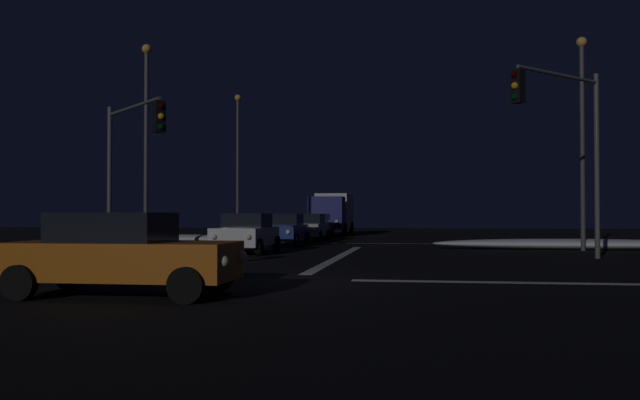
# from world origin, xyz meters

# --- Properties ---
(ground) EXTENTS (120.00, 120.00, 0.10)m
(ground) POSITION_xyz_m (0.00, 0.00, -0.05)
(ground) COLOR black
(stop_line_north) EXTENTS (0.35, 14.75, 0.01)m
(stop_line_north) POSITION_xyz_m (0.00, 8.59, 0.00)
(stop_line_north) COLOR white
(stop_line_north) RESTS_ON ground
(centre_line_ns) EXTENTS (22.00, 0.15, 0.01)m
(centre_line_ns) POSITION_xyz_m (0.00, 20.19, 0.00)
(centre_line_ns) COLOR yellow
(centre_line_ns) RESTS_ON ground
(snow_bank_left_curb) EXTENTS (6.07, 1.50, 0.47)m
(snow_bank_left_curb) POSITION_xyz_m (-9.39, 18.73, 0.24)
(snow_bank_left_curb) COLOR white
(snow_bank_left_curb) RESTS_ON ground
(snow_bank_right_curb) EXTENTS (11.95, 1.50, 0.47)m
(snow_bank_right_curb) POSITION_xyz_m (9.39, 15.00, 0.24)
(snow_bank_right_curb) COLOR white
(snow_bank_right_curb) RESTS_ON ground
(sedan_white) EXTENTS (2.02, 4.33, 1.57)m
(sedan_white) POSITION_xyz_m (-3.91, 10.36, 0.80)
(sedan_white) COLOR silver
(sedan_white) RESTS_ON ground
(sedan_blue) EXTENTS (2.02, 4.33, 1.57)m
(sedan_blue) POSITION_xyz_m (-3.75, 17.00, 0.80)
(sedan_blue) COLOR navy
(sedan_blue) RESTS_ON ground
(sedan_silver) EXTENTS (2.02, 4.33, 1.57)m
(sedan_silver) POSITION_xyz_m (-3.41, 22.36, 0.80)
(sedan_silver) COLOR #B7B7BC
(sedan_silver) RESTS_ON ground
(sedan_red) EXTENTS (2.02, 4.33, 1.57)m
(sedan_red) POSITION_xyz_m (-3.81, 27.68, 0.80)
(sedan_red) COLOR maroon
(sedan_red) RESTS_ON ground
(box_truck) EXTENTS (2.68, 8.28, 3.08)m
(box_truck) POSITION_xyz_m (-3.64, 34.98, 1.71)
(box_truck) COLOR navy
(box_truck) RESTS_ON ground
(sedan_orange_crossing) EXTENTS (4.33, 2.02, 1.57)m
(sedan_orange_crossing) POSITION_xyz_m (-2.67, -3.69, 0.80)
(sedan_orange_crossing) COLOR #C66014
(sedan_orange_crossing) RESTS_ON ground
(traffic_signal_ne) EXTENTS (3.40, 3.40, 6.44)m
(traffic_signal_ne) POSITION_xyz_m (7.69, 7.69, 4.45)
(traffic_signal_ne) COLOR #4C4C51
(traffic_signal_ne) RESTS_ON ground
(traffic_signal_nw) EXTENTS (3.65, 3.65, 5.70)m
(traffic_signal_nw) POSITION_xyz_m (-7.50, 7.50, 3.98)
(traffic_signal_nw) COLOR #4C4C51
(traffic_signal_nw) RESTS_ON ground
(streetlamp_right_near) EXTENTS (0.44, 0.44, 9.06)m
(streetlamp_right_near) POSITION_xyz_m (9.69, 14.19, 5.22)
(streetlamp_right_near) COLOR #424247
(streetlamp_right_near) RESTS_ON ground
(streetlamp_left_far) EXTENTS (0.44, 0.44, 9.89)m
(streetlamp_left_far) POSITION_xyz_m (-9.69, 30.19, 5.65)
(streetlamp_left_far) COLOR #424247
(streetlamp_left_far) RESTS_ON ground
(streetlamp_left_near) EXTENTS (0.44, 0.44, 9.46)m
(streetlamp_left_near) POSITION_xyz_m (-9.69, 14.19, 5.43)
(streetlamp_left_near) COLOR #424247
(streetlamp_left_near) RESTS_ON ground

